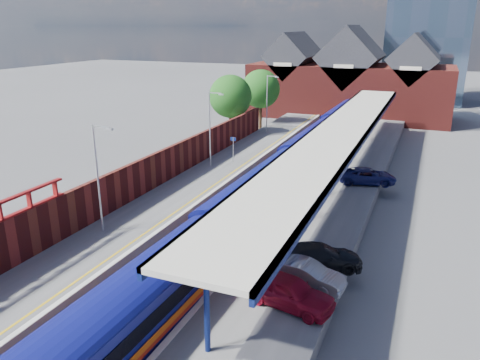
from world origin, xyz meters
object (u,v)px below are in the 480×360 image
object	(u,v)px
parked_car_silver	(306,274)
parked_car_blue	(367,176)
parked_car_red	(289,291)
lamp_post_b	(99,172)
train	(292,164)
lamp_post_c	(211,124)
parked_car_dark	(319,256)
platform_sign	(233,145)
lamp_post_d	(268,100)

from	to	relation	value
parked_car_silver	parked_car_blue	bearing A→B (deg)	5.00
parked_car_red	parked_car_blue	distance (m)	19.96
lamp_post_b	parked_car_silver	size ratio (longest dim) A/B	1.75
train	lamp_post_c	size ratio (longest dim) A/B	9.42
parked_car_blue	parked_car_dark	bearing A→B (deg)	164.45
lamp_post_b	parked_car_dark	bearing A→B (deg)	2.15
lamp_post_c	parked_car_dark	distance (m)	21.08
platform_sign	parked_car_red	distance (m)	24.78
parked_car_silver	parked_car_dark	size ratio (longest dim) A/B	0.85
train	lamp_post_c	xyz separation A→B (m)	(-7.86, 0.03, 2.87)
train	parked_car_dark	world-z (taller)	train
lamp_post_b	parked_car_red	size ratio (longest dim) A/B	1.57
platform_sign	parked_car_red	world-z (taller)	platform_sign
train	parked_car_blue	xyz separation A→B (m)	(6.47, 0.35, -0.47)
parked_car_dark	train	bearing A→B (deg)	-0.18
lamp_post_c	platform_sign	size ratio (longest dim) A/B	2.80
lamp_post_b	parked_car_red	world-z (taller)	lamp_post_b
train	lamp_post_b	size ratio (longest dim) A/B	9.42
lamp_post_c	lamp_post_d	distance (m)	16.00
lamp_post_d	platform_sign	xyz separation A→B (m)	(1.36, -14.00, -2.30)
lamp_post_b	lamp_post_d	world-z (taller)	same
lamp_post_c	parked_car_blue	size ratio (longest dim) A/B	1.48
lamp_post_b	lamp_post_c	distance (m)	16.00
parked_car_blue	parked_car_red	bearing A→B (deg)	163.36
train	platform_sign	world-z (taller)	platform_sign
lamp_post_b	lamp_post_c	size ratio (longest dim) A/B	1.00
parked_car_red	parked_car_blue	xyz separation A→B (m)	(0.88, 19.94, -0.10)
train	platform_sign	xyz separation A→B (m)	(-6.49, 2.03, 0.57)
train	lamp_post_d	xyz separation A→B (m)	(-7.86, 16.03, 2.87)
lamp_post_d	parked_car_dark	bearing A→B (deg)	-66.13
train	lamp_post_d	bearing A→B (deg)	116.11
parked_car_silver	lamp_post_b	bearing A→B (deg)	90.27
platform_sign	parked_car_blue	size ratio (longest dim) A/B	0.53
train	platform_sign	distance (m)	6.83
lamp_post_b	parked_car_silver	bearing A→B (deg)	-6.56
lamp_post_b	lamp_post_d	distance (m)	32.00
lamp_post_b	parked_car_dark	xyz separation A→B (m)	(13.93, 0.52, -3.31)
parked_car_red	parked_car_silver	world-z (taller)	parked_car_red
parked_car_dark	parked_car_blue	xyz separation A→B (m)	(0.40, 15.80, -0.03)
train	parked_car_dark	xyz separation A→B (m)	(6.08, -15.45, -0.44)
train	parked_car_red	bearing A→B (deg)	-74.06
platform_sign	parked_car_dark	size ratio (longest dim) A/B	0.53
lamp_post_d	parked_car_red	size ratio (longest dim) A/B	1.57
lamp_post_c	parked_car_silver	bearing A→B (deg)	-51.96
parked_car_dark	lamp_post_c	bearing A→B (deg)	20.34
lamp_post_c	parked_car_blue	xyz separation A→B (m)	(14.33, 0.32, -3.34)
parked_car_silver	lamp_post_d	bearing A→B (deg)	29.11
parked_car_red	lamp_post_b	bearing A→B (deg)	86.45
lamp_post_b	parked_car_dark	size ratio (longest dim) A/B	1.48
lamp_post_b	lamp_post_d	bearing A→B (deg)	90.00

